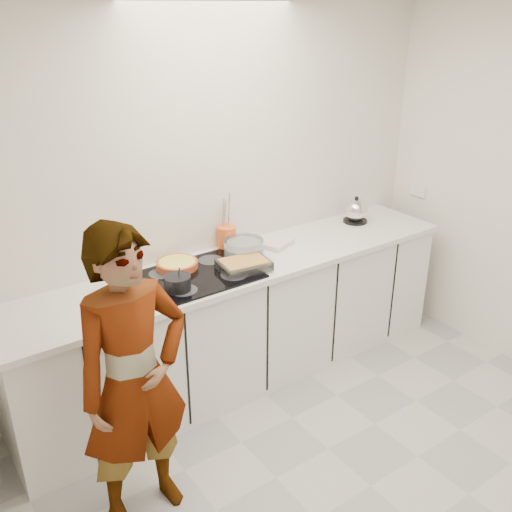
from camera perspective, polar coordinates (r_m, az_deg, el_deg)
floor at (r=3.52m, az=11.39°, el=-21.62°), size 3.60×3.20×0.00m
wall_back at (r=3.91m, az=-4.08°, el=6.21°), size 3.60×0.00×2.60m
base_cabinets at (r=4.01m, az=-1.32°, el=-6.79°), size 3.20×0.58×0.87m
countertop at (r=3.80m, az=-1.38°, el=-0.88°), size 3.24×0.64×0.04m
hob at (r=3.61m, az=-5.82°, el=-1.94°), size 0.72×0.54×0.01m
tart_dish at (r=3.71m, az=-7.90°, el=-0.81°), size 0.32×0.32×0.04m
saucepan at (r=3.41m, az=-7.84°, el=-2.68°), size 0.21×0.21×0.15m
baking_dish at (r=3.65m, az=-1.22°, el=-0.83°), size 0.34×0.27×0.06m
mixing_bowl at (r=3.85m, az=-1.23°, el=0.70°), size 0.27×0.27×0.12m
tea_towel at (r=4.04m, az=2.10°, el=1.26°), size 0.26×0.23×0.04m
kettle at (r=4.53m, az=9.94°, el=4.43°), size 0.19×0.19×0.21m
utensil_crock at (r=3.98m, az=-2.93°, el=1.85°), size 0.16×0.16×0.16m
cook at (r=2.88m, az=-12.05°, el=-12.13°), size 0.63×0.44×1.62m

